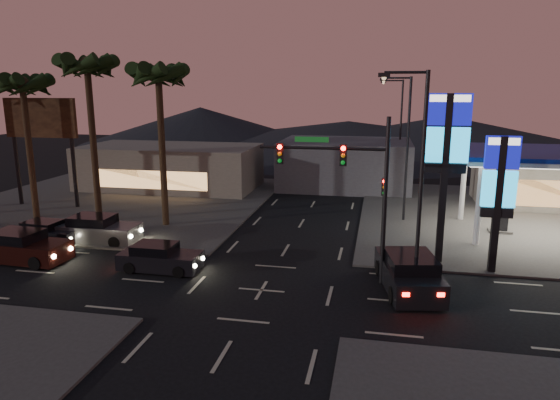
% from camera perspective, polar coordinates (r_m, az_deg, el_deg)
% --- Properties ---
extents(ground, '(140.00, 140.00, 0.00)m').
position_cam_1_polar(ground, '(23.75, -2.14, -10.27)').
color(ground, black).
rests_on(ground, ground).
extents(corner_lot_ne, '(24.00, 24.00, 0.12)m').
position_cam_1_polar(corner_lot_ne, '(39.86, 26.82, -2.03)').
color(corner_lot_ne, '#47443F').
rests_on(corner_lot_ne, ground).
extents(corner_lot_nw, '(24.00, 24.00, 0.12)m').
position_cam_1_polar(corner_lot_nw, '(43.82, -17.79, -0.02)').
color(corner_lot_nw, '#47443F').
rests_on(corner_lot_nw, ground).
extents(gas_station, '(12.20, 8.20, 5.47)m').
position_cam_1_polar(gas_station, '(35.21, 29.30, 4.27)').
color(gas_station, silver).
rests_on(gas_station, ground).
extents(convenience_store, '(10.00, 6.00, 4.00)m').
position_cam_1_polar(convenience_store, '(44.74, 27.90, 1.89)').
color(convenience_store, '#726B5B').
rests_on(convenience_store, ground).
extents(pylon_sign_tall, '(2.20, 0.35, 9.00)m').
position_cam_1_polar(pylon_sign_tall, '(27.10, 18.49, 5.98)').
color(pylon_sign_tall, black).
rests_on(pylon_sign_tall, ground).
extents(pylon_sign_short, '(1.60, 0.35, 7.00)m').
position_cam_1_polar(pylon_sign_short, '(26.79, 23.79, 1.72)').
color(pylon_sign_short, black).
rests_on(pylon_sign_short, ground).
extents(traffic_signal_mast, '(6.10, 0.39, 8.00)m').
position_cam_1_polar(traffic_signal_mast, '(23.62, 7.81, 2.74)').
color(traffic_signal_mast, black).
rests_on(traffic_signal_mast, ground).
extents(pedestal_signal, '(0.32, 0.39, 4.30)m').
position_cam_1_polar(pedestal_signal, '(28.93, 11.77, -0.22)').
color(pedestal_signal, black).
rests_on(pedestal_signal, ground).
extents(streetlight_near, '(2.14, 0.25, 10.00)m').
position_cam_1_polar(streetlight_near, '(22.58, 15.40, 3.20)').
color(streetlight_near, black).
rests_on(streetlight_near, ground).
extents(streetlight_mid, '(2.14, 0.25, 10.00)m').
position_cam_1_polar(streetlight_mid, '(35.46, 14.06, 6.60)').
color(streetlight_mid, black).
rests_on(streetlight_mid, ground).
extents(streetlight_far, '(2.14, 0.25, 10.00)m').
position_cam_1_polar(streetlight_far, '(49.40, 13.40, 8.27)').
color(streetlight_far, black).
rests_on(streetlight_far, ground).
extents(palm_a, '(4.41, 4.41, 10.86)m').
position_cam_1_polar(palm_a, '(33.85, -13.69, 12.64)').
color(palm_a, black).
rests_on(palm_a, ground).
extents(palm_b, '(4.41, 4.41, 11.46)m').
position_cam_1_polar(palm_b, '(36.24, -21.11, 13.01)').
color(palm_b, black).
rests_on(palm_b, ground).
extents(palm_c, '(4.41, 4.41, 10.26)m').
position_cam_1_polar(palm_c, '(39.11, -27.29, 10.78)').
color(palm_c, black).
rests_on(palm_c, ground).
extents(billboard, '(6.00, 0.30, 8.50)m').
position_cam_1_polar(billboard, '(42.90, -25.63, 7.57)').
color(billboard, black).
rests_on(billboard, ground).
extents(building_far_west, '(16.00, 8.00, 4.00)m').
position_cam_1_polar(building_far_west, '(47.86, -12.39, 3.70)').
color(building_far_west, '#726B5B').
rests_on(building_far_west, ground).
extents(building_far_mid, '(12.00, 9.00, 4.40)m').
position_cam_1_polar(building_far_mid, '(47.87, 7.50, 4.13)').
color(building_far_mid, '#4C4C51').
rests_on(building_far_mid, ground).
extents(hill_left, '(40.00, 40.00, 6.00)m').
position_cam_1_polar(hill_left, '(86.89, -9.05, 8.45)').
color(hill_left, black).
rests_on(hill_left, ground).
extents(hill_right, '(50.00, 50.00, 5.00)m').
position_cam_1_polar(hill_right, '(82.11, 18.39, 7.37)').
color(hill_right, black).
rests_on(hill_right, ground).
extents(hill_center, '(60.00, 60.00, 4.00)m').
position_cam_1_polar(hill_center, '(81.73, 7.80, 7.52)').
color(hill_center, black).
rests_on(hill_center, ground).
extents(car_lane_a_front, '(4.34, 1.86, 1.40)m').
position_cam_1_polar(car_lane_a_front, '(26.74, -13.63, -6.45)').
color(car_lane_a_front, black).
rests_on(car_lane_a_front, ground).
extents(car_lane_a_mid, '(5.24, 2.40, 1.68)m').
position_cam_1_polar(car_lane_a_mid, '(30.70, -27.46, -4.82)').
color(car_lane_a_mid, black).
rests_on(car_lane_a_mid, ground).
extents(car_lane_b_front, '(5.11, 2.22, 1.65)m').
position_cam_1_polar(car_lane_b_front, '(32.56, -20.16, -3.22)').
color(car_lane_b_front, '#535355').
rests_on(car_lane_b_front, ground).
extents(car_lane_b_mid, '(4.28, 1.97, 1.37)m').
position_cam_1_polar(car_lane_b_mid, '(33.58, -25.14, -3.41)').
color(car_lane_b_mid, black).
rests_on(car_lane_b_mid, ground).
extents(suv_station, '(3.18, 5.65, 1.79)m').
position_cam_1_polar(suv_station, '(24.30, 14.49, -8.03)').
color(suv_station, black).
rests_on(suv_station, ground).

